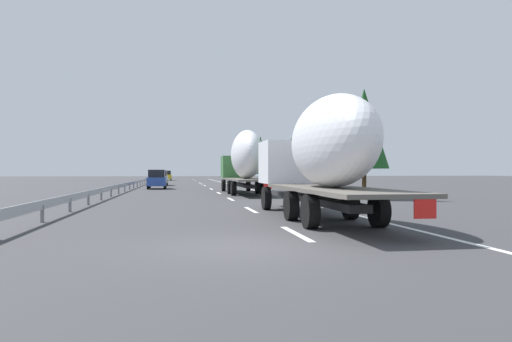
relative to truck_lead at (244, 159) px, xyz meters
name	(u,v)px	position (x,y,z in m)	size (l,w,h in m)	color
ground_plane	(192,188)	(15.12, 3.60, -2.67)	(260.00, 260.00, 0.00)	#38383A
lane_stripe_0	(296,234)	(-22.88, 1.80, -2.66)	(3.20, 0.20, 0.01)	white
lane_stripe_1	(251,210)	(-14.78, 1.80, -2.66)	(3.20, 0.20, 0.01)	white
lane_stripe_2	(230,199)	(-6.48, 1.80, -2.66)	(3.20, 0.20, 0.01)	white
lane_stripe_3	(219,193)	(2.01, 1.80, -2.66)	(3.20, 0.20, 0.01)	white
lane_stripe_4	(211,189)	(10.75, 1.80, -2.66)	(3.20, 0.20, 0.01)	white
lane_stripe_5	(205,186)	(22.36, 1.80, -2.66)	(3.20, 0.20, 0.01)	white
lane_stripe_6	(202,184)	(29.51, 1.80, -2.66)	(3.20, 0.20, 0.01)	white
lane_stripe_7	(200,183)	(35.63, 1.80, -2.66)	(3.20, 0.20, 0.01)	white
lane_stripe_8	(195,180)	(55.98, 1.80, -2.66)	(3.20, 0.20, 0.01)	white
lane_stripe_9	(193,179)	(68.74, 1.80, -2.66)	(3.20, 0.20, 0.01)	white
edge_line_right	(236,186)	(20.12, -1.90, -2.66)	(110.00, 0.20, 0.01)	white
truck_lead	(244,159)	(0.00, 0.00, 0.00)	(13.89, 2.55, 4.82)	#387038
truck_trailing	(320,153)	(-19.37, 0.00, -0.26)	(13.02, 2.55, 4.25)	silver
car_blue_sedan	(157,179)	(12.03, 7.15, -1.71)	(4.21, 1.82, 1.92)	#28479E
car_yellow_coupe	(167,175)	(57.88, 7.30, -1.70)	(4.61, 1.88, 1.94)	gold
car_silver_hatch	(161,178)	(23.41, 7.21, -1.73)	(4.41, 1.74, 1.86)	#ADB2B7
road_sign	(250,168)	(17.22, -3.10, -0.48)	(0.10, 0.90, 3.15)	gray
tree_0	(291,157)	(23.25, -9.51, 1.03)	(3.90, 3.90, 6.19)	#472D19
tree_1	(298,154)	(8.79, -6.56, 0.77)	(2.91, 2.91, 5.42)	#472D19
tree_2	(310,155)	(4.33, -6.55, 0.53)	(2.78, 2.78, 5.09)	#472D19
tree_3	(260,155)	(27.66, -6.20, 1.36)	(2.69, 2.69, 6.65)	#472D19
tree_4	(341,145)	(-4.48, -6.22, 0.91)	(3.59, 3.59, 5.59)	#472D19
tree_5	(364,129)	(-7.50, -6.64, 1.80)	(3.10, 3.10, 7.02)	#472D19
guardrail_median	(137,182)	(18.12, 9.60, -2.09)	(94.00, 0.10, 0.76)	#9EA0A5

